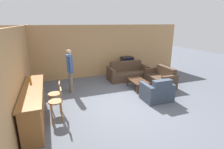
{
  "coord_description": "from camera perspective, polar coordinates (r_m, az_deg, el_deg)",
  "views": [
    {
      "loc": [
        -2.26,
        -4.96,
        2.72
      ],
      "look_at": [
        -0.11,
        0.88,
        0.85
      ],
      "focal_mm": 28.0,
      "sensor_mm": 36.0,
      "label": 1
    }
  ],
  "objects": [
    {
      "name": "ground_plane",
      "position": [
        6.09,
        3.92,
        -9.83
      ],
      "size": [
        24.0,
        24.0,
        0.0
      ],
      "primitive_type": "plane",
      "color": "#565B66"
    },
    {
      "name": "wall_back",
      "position": [
        8.97,
        -5.36,
        7.56
      ],
      "size": [
        9.4,
        0.08,
        2.6
      ],
      "color": "tan",
      "rests_on": "ground_plane"
    },
    {
      "name": "wall_left",
      "position": [
        6.48,
        -27.27,
        2.19
      ],
      "size": [
        0.08,
        8.61,
        2.6
      ],
      "color": "tan",
      "rests_on": "ground_plane"
    },
    {
      "name": "bar_counter",
      "position": [
        5.49,
        -24.08,
        -8.89
      ],
      "size": [
        0.55,
        2.72,
        0.96
      ],
      "color": "brown",
      "rests_on": "ground_plane"
    },
    {
      "name": "bar_chair_near",
      "position": [
        5.19,
        -17.71,
        -9.1
      ],
      "size": [
        0.4,
        0.4,
        0.96
      ],
      "color": "#996638",
      "rests_on": "ground_plane"
    },
    {
      "name": "bar_chair_mid",
      "position": [
        5.71,
        -18.02,
        -6.7
      ],
      "size": [
        0.42,
        0.42,
        0.96
      ],
      "color": "#996638",
      "rests_on": "ground_plane"
    },
    {
      "name": "couch_far",
      "position": [
        8.61,
        5.13,
        0.39
      ],
      "size": [
        1.93,
        0.83,
        0.87
      ],
      "color": "#4C3828",
      "rests_on": "ground_plane"
    },
    {
      "name": "armchair_near",
      "position": [
        6.49,
        14.59,
        -5.68
      ],
      "size": [
        1.0,
        0.78,
        0.84
      ],
      "color": "#384251",
      "rests_on": "ground_plane"
    },
    {
      "name": "loveseat_right",
      "position": [
        8.09,
        15.73,
        -1.31
      ],
      "size": [
        0.76,
        1.46,
        0.83
      ],
      "color": "#4C3828",
      "rests_on": "ground_plane"
    },
    {
      "name": "coffee_table",
      "position": [
        7.42,
        8.49,
        -2.25
      ],
      "size": [
        0.61,
        0.98,
        0.39
      ],
      "color": "#472D1E",
      "rests_on": "ground_plane"
    },
    {
      "name": "tv_unit",
      "position": [
        9.41,
        4.86,
        1.52
      ],
      "size": [
        0.99,
        0.55,
        0.52
      ],
      "color": "#513823",
      "rests_on": "ground_plane"
    },
    {
      "name": "tv",
      "position": [
        9.29,
        4.94,
        4.41
      ],
      "size": [
        0.58,
        0.47,
        0.45
      ],
      "color": "black",
      "rests_on": "tv_unit"
    },
    {
      "name": "bottle",
      "position": [
        5.75,
        -25.13,
        -1.56
      ],
      "size": [
        0.06,
        0.06,
        0.25
      ],
      "color": "#B27A23",
      "rests_on": "bar_counter"
    },
    {
      "name": "book_on_table",
      "position": [
        7.21,
        9.59,
        -2.3
      ],
      "size": [
        0.24,
        0.2,
        0.02
      ],
      "color": "black",
      "rests_on": "coffee_table"
    },
    {
      "name": "person_by_window",
      "position": [
        7.01,
        -13.58,
        1.89
      ],
      "size": [
        0.19,
        0.58,
        1.73
      ],
      "color": "#756B5B",
      "rests_on": "ground_plane"
    }
  ]
}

